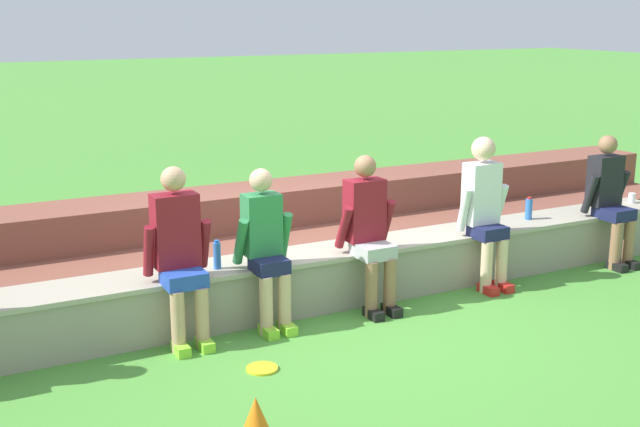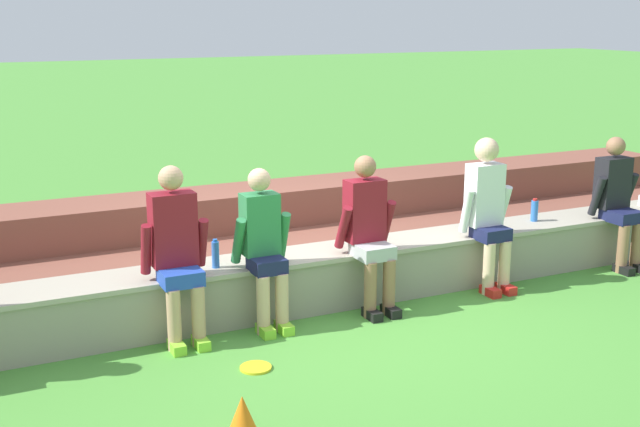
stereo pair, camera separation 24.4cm
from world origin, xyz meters
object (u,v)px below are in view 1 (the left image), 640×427
(person_center, at_px, (266,246))
(person_far_right, at_px, (485,208))
(person_rightmost_edge, at_px, (610,197))
(water_bottle_near_left, at_px, (529,209))
(plastic_cup_right_end, at_px, (632,198))
(water_bottle_center_gap, at_px, (217,255))
(person_right_of_center, at_px, (369,230))
(person_left_of_center, at_px, (179,251))
(sports_cone, at_px, (256,418))
(frisbee, at_px, (262,368))

(person_center, bearing_deg, person_far_right, -0.15)
(person_rightmost_edge, distance_m, water_bottle_near_left, 0.88)
(plastic_cup_right_end, bearing_deg, person_rightmost_edge, -154.80)
(person_rightmost_edge, xyz_separation_m, water_bottle_center_gap, (-4.24, 0.22, -0.09))
(water_bottle_center_gap, distance_m, plastic_cup_right_end, 4.94)
(person_center, bearing_deg, person_rightmost_edge, -0.34)
(person_far_right, bearing_deg, water_bottle_near_left, 19.42)
(person_right_of_center, xyz_separation_m, water_bottle_near_left, (2.09, 0.30, -0.11))
(person_left_of_center, height_order, sports_cone, person_left_of_center)
(person_center, bearing_deg, person_left_of_center, 178.48)
(person_rightmost_edge, xyz_separation_m, water_bottle_near_left, (-0.82, 0.30, -0.09))
(person_far_right, height_order, water_bottle_center_gap, person_far_right)
(person_right_of_center, distance_m, plastic_cup_right_end, 3.62)
(person_center, xyz_separation_m, water_bottle_center_gap, (-0.35, 0.20, -0.08))
(person_left_of_center, xyz_separation_m, water_bottle_center_gap, (0.38, 0.18, -0.13))
(water_bottle_near_left, height_order, plastic_cup_right_end, water_bottle_near_left)
(person_center, distance_m, person_right_of_center, 0.98)
(person_left_of_center, relative_size, frisbee, 5.95)
(water_bottle_near_left, bearing_deg, person_left_of_center, -176.11)
(person_right_of_center, bearing_deg, sports_cone, -137.40)
(person_rightmost_edge, relative_size, plastic_cup_right_end, 11.92)
(water_bottle_near_left, bearing_deg, person_far_right, -160.58)
(person_right_of_center, distance_m, person_far_right, 1.28)
(person_rightmost_edge, height_order, water_bottle_near_left, person_rightmost_edge)
(person_far_right, bearing_deg, person_left_of_center, 179.52)
(person_far_right, bearing_deg, water_bottle_center_gap, 175.54)
(plastic_cup_right_end, bearing_deg, sports_cone, -159.83)
(frisbee, bearing_deg, plastic_cup_right_end, 12.26)
(person_left_of_center, xyz_separation_m, sports_cone, (-0.10, -1.70, -0.61))
(water_bottle_center_gap, relative_size, frisbee, 1.03)
(person_left_of_center, height_order, water_bottle_center_gap, person_left_of_center)
(person_rightmost_edge, bearing_deg, person_right_of_center, 179.94)
(person_center, height_order, frisbee, person_center)
(person_far_right, xyz_separation_m, plastic_cup_right_end, (2.32, 0.31, -0.22))
(plastic_cup_right_end, height_order, frisbee, plastic_cup_right_end)
(water_bottle_center_gap, xyz_separation_m, sports_cone, (-0.47, -1.88, -0.48))
(person_left_of_center, distance_m, person_center, 0.73)
(water_bottle_near_left, height_order, sports_cone, water_bottle_near_left)
(person_left_of_center, xyz_separation_m, person_far_right, (2.99, -0.03, 0.02))
(person_right_of_center, relative_size, water_bottle_near_left, 5.83)
(person_rightmost_edge, bearing_deg, person_left_of_center, 179.48)
(water_bottle_center_gap, bearing_deg, person_far_right, -4.46)
(person_center, distance_m, person_far_right, 2.26)
(water_bottle_near_left, xyz_separation_m, sports_cone, (-3.89, -1.96, -0.47))
(person_center, xyz_separation_m, person_rightmost_edge, (3.89, -0.02, 0.01))
(person_rightmost_edge, bearing_deg, sports_cone, -160.61)
(water_bottle_center_gap, bearing_deg, person_center, -29.20)
(plastic_cup_right_end, height_order, sports_cone, plastic_cup_right_end)
(person_center, distance_m, water_bottle_center_gap, 0.41)
(person_rightmost_edge, distance_m, plastic_cup_right_end, 0.79)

